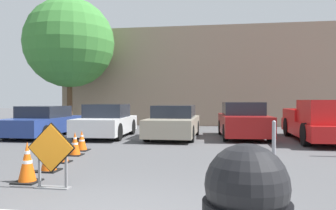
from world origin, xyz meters
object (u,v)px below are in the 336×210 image
(traffic_cone_second, at_px, (49,156))
(traffic_cone_third, at_px, (63,150))
(road_closed_sign, at_px, (52,154))
(bollard_nearest, at_px, (274,137))
(pickup_truck, at_px, (323,123))
(parked_car_third, at_px, (174,123))
(traffic_cone_fifth, at_px, (82,141))
(parked_car_second, at_px, (107,122))
(parked_car_nearest, at_px, (43,122))
(traffic_cone_fourth, at_px, (75,144))
(traffic_cone_nearest, at_px, (27,162))
(parked_car_fourth, at_px, (243,121))

(traffic_cone_second, height_order, traffic_cone_third, traffic_cone_second)
(road_closed_sign, height_order, bollard_nearest, road_closed_sign)
(pickup_truck, bearing_deg, road_closed_sign, 48.84)
(traffic_cone_second, height_order, parked_car_third, parked_car_third)
(traffic_cone_second, relative_size, traffic_cone_fifth, 1.14)
(parked_car_second, bearing_deg, traffic_cone_fifth, 94.66)
(parked_car_nearest, bearing_deg, traffic_cone_fourth, 128.36)
(traffic_cone_fourth, height_order, parked_car_second, parked_car_second)
(traffic_cone_fifth, bearing_deg, traffic_cone_third, -80.37)
(traffic_cone_third, relative_size, bollard_nearest, 0.66)
(parked_car_second, distance_m, parked_car_third, 2.94)
(road_closed_sign, relative_size, pickup_truck, 0.22)
(traffic_cone_nearest, relative_size, pickup_truck, 0.15)
(parked_car_nearest, height_order, parked_car_third, parked_car_third)
(traffic_cone_fourth, distance_m, parked_car_third, 5.37)
(traffic_cone_nearest, bearing_deg, traffic_cone_fifth, 98.68)
(parked_car_nearest, relative_size, parked_car_third, 1.01)
(traffic_cone_fifth, relative_size, parked_car_nearest, 0.14)
(traffic_cone_fifth, relative_size, pickup_truck, 0.12)
(traffic_cone_fifth, bearing_deg, parked_car_third, 58.19)
(traffic_cone_fourth, bearing_deg, parked_car_second, 98.14)
(traffic_cone_fifth, relative_size, parked_car_third, 0.14)
(traffic_cone_nearest, bearing_deg, parked_car_fourth, 60.43)
(traffic_cone_third, relative_size, parked_car_second, 0.16)
(traffic_cone_nearest, relative_size, traffic_cone_fourth, 1.17)
(traffic_cone_fifth, xyz_separation_m, bollard_nearest, (5.94, 0.01, 0.23))
(traffic_cone_second, distance_m, parked_car_third, 7.23)
(parked_car_second, height_order, parked_car_fourth, parked_car_fourth)
(traffic_cone_second, height_order, bollard_nearest, bollard_nearest)
(parked_car_third, xyz_separation_m, bollard_nearest, (3.49, -3.94, -0.11))
(traffic_cone_second, height_order, parked_car_second, parked_car_second)
(parked_car_nearest, xyz_separation_m, bollard_nearest, (9.36, -3.70, -0.09))
(traffic_cone_nearest, xyz_separation_m, bollard_nearest, (5.32, 4.02, 0.15))
(road_closed_sign, distance_m, parked_car_fourth, 9.67)
(traffic_cone_second, bearing_deg, traffic_cone_fourth, 98.84)
(pickup_truck, bearing_deg, parked_car_nearest, -0.71)
(parked_car_nearest, bearing_deg, traffic_cone_fifth, 133.02)
(traffic_cone_nearest, distance_m, parked_car_fourth, 9.68)
(traffic_cone_nearest, bearing_deg, traffic_cone_second, 95.71)
(road_closed_sign, xyz_separation_m, traffic_cone_nearest, (-0.71, 0.36, -0.24))
(traffic_cone_nearest, distance_m, parked_car_second, 7.88)
(traffic_cone_third, xyz_separation_m, pickup_truck, (7.98, 5.36, 0.41))
(traffic_cone_nearest, xyz_separation_m, traffic_cone_fifth, (-0.61, 4.01, -0.08))
(road_closed_sign, distance_m, parked_car_nearest, 9.37)
(pickup_truck, bearing_deg, parked_car_third, -4.60)
(road_closed_sign, distance_m, traffic_cone_fifth, 4.58)
(traffic_cone_fourth, xyz_separation_m, pickup_truck, (8.13, 4.29, 0.41))
(parked_car_fourth, height_order, pickup_truck, pickup_truck)
(traffic_cone_second, relative_size, traffic_cone_fourth, 1.07)
(parked_car_second, xyz_separation_m, bollard_nearest, (6.42, -3.78, -0.13))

